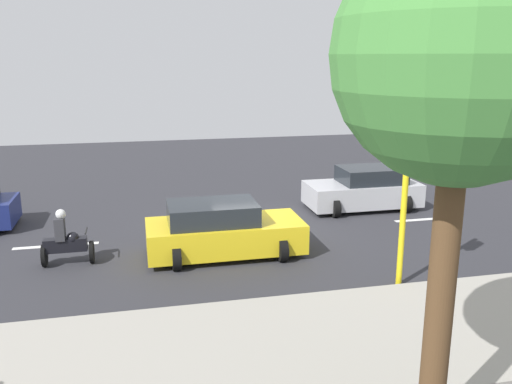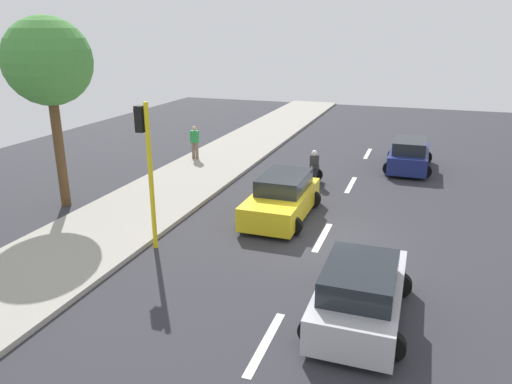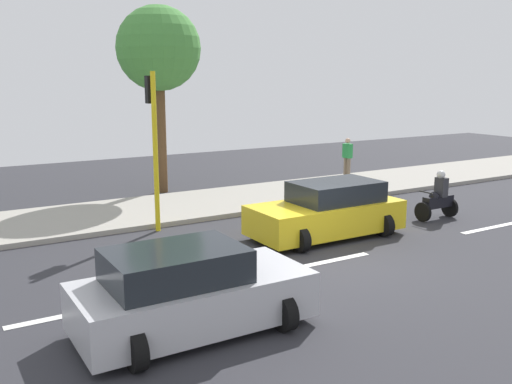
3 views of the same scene
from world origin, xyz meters
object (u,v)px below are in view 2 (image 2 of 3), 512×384
object	(u,v)px
car_dark_blue	(409,155)
traffic_light_corner	(146,156)
car_silver	(360,293)
street_tree_north	(48,63)
car_yellow_cab	(282,198)
motorcycle	(313,170)
pedestrian_near_signal	(195,141)

from	to	relation	value
car_dark_blue	traffic_light_corner	size ratio (longest dim) A/B	0.91
car_silver	street_tree_north	world-z (taller)	street_tree_north
car_yellow_cab	traffic_light_corner	distance (m)	5.38
car_yellow_cab	street_tree_north	xyz separation A→B (m)	(8.19, 1.57, 4.62)
car_yellow_cab	car_silver	bearing A→B (deg)	121.54
traffic_light_corner	street_tree_north	world-z (taller)	street_tree_north
car_silver	car_yellow_cab	size ratio (longest dim) A/B	0.94
motorcycle	traffic_light_corner	bearing A→B (deg)	67.68
street_tree_north	pedestrian_near_signal	bearing A→B (deg)	-103.43
car_dark_blue	pedestrian_near_signal	size ratio (longest dim) A/B	2.42
car_silver	car_yellow_cab	xyz separation A→B (m)	(3.55, -5.78, 0.00)
motorcycle	pedestrian_near_signal	world-z (taller)	pedestrian_near_signal
motorcycle	pedestrian_near_signal	bearing A→B (deg)	-16.05
motorcycle	pedestrian_near_signal	xyz separation A→B (m)	(6.59, -1.90, 0.42)
car_silver	pedestrian_near_signal	size ratio (longest dim) A/B	2.39
car_dark_blue	pedestrian_near_signal	bearing A→B (deg)	11.09
pedestrian_near_signal	street_tree_north	size ratio (longest dim) A/B	0.24
pedestrian_near_signal	car_yellow_cab	bearing A→B (deg)	136.58
car_dark_blue	motorcycle	distance (m)	5.46
car_yellow_cab	street_tree_north	size ratio (longest dim) A/B	0.62
motorcycle	car_silver	bearing A→B (deg)	108.60
car_yellow_cab	pedestrian_near_signal	world-z (taller)	pedestrian_near_signal
car_yellow_cab	car_dark_blue	bearing A→B (deg)	-116.37
traffic_light_corner	street_tree_north	size ratio (longest dim) A/B	0.65
pedestrian_near_signal	car_dark_blue	bearing A→B (deg)	-168.91
car_dark_blue	street_tree_north	distance (m)	16.21
car_dark_blue	car_yellow_cab	world-z (taller)	same
car_silver	motorcycle	xyz separation A→B (m)	(3.34, -9.92, -0.07)
motorcycle	pedestrian_near_signal	size ratio (longest dim) A/B	0.91
pedestrian_near_signal	traffic_light_corner	bearing A→B (deg)	108.61
pedestrian_near_signal	traffic_light_corner	size ratio (longest dim) A/B	0.38
car_dark_blue	car_silver	distance (m)	13.86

